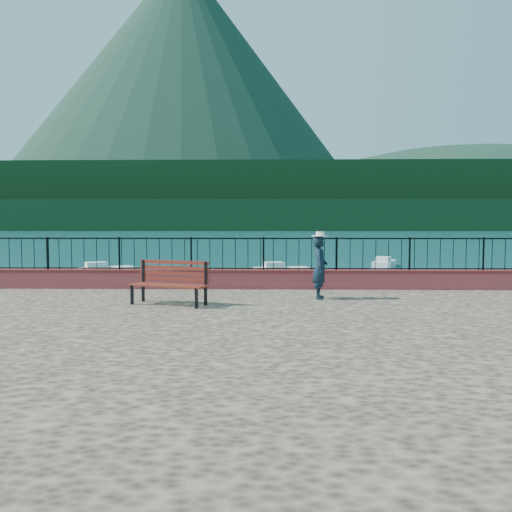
{
  "coord_description": "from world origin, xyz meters",
  "views": [
    {
      "loc": [
        -0.18,
        -11.37,
        3.12
      ],
      "look_at": [
        -0.49,
        2.0,
        2.3
      ],
      "focal_mm": 35.0,
      "sensor_mm": 36.0,
      "label": 1
    }
  ],
  "objects_px": {
    "park_bench": "(169,292)",
    "boat_0": "(136,284)",
    "boat_3": "(105,267)",
    "boat_4": "(282,268)",
    "person": "(320,268)",
    "boat_1": "(358,280)",
    "boat_5": "(384,261)"
  },
  "relations": [
    {
      "from": "boat_3",
      "to": "boat_5",
      "type": "distance_m",
      "value": 20.45
    },
    {
      "from": "park_bench",
      "to": "boat_4",
      "type": "distance_m",
      "value": 20.47
    },
    {
      "from": "person",
      "to": "boat_0",
      "type": "distance_m",
      "value": 12.58
    },
    {
      "from": "boat_4",
      "to": "boat_1",
      "type": "bearing_deg",
      "value": -77.43
    },
    {
      "from": "boat_5",
      "to": "boat_3",
      "type": "bearing_deg",
      "value": 129.27
    },
    {
      "from": "boat_3",
      "to": "boat_4",
      "type": "height_order",
      "value": "same"
    },
    {
      "from": "boat_0",
      "to": "park_bench",
      "type": "bearing_deg",
      "value": -106.64
    },
    {
      "from": "park_bench",
      "to": "person",
      "type": "height_order",
      "value": "person"
    },
    {
      "from": "boat_3",
      "to": "boat_5",
      "type": "xyz_separation_m",
      "value": [
        19.51,
        6.16,
        0.0
      ]
    },
    {
      "from": "park_bench",
      "to": "boat_0",
      "type": "distance_m",
      "value": 11.74
    },
    {
      "from": "person",
      "to": "boat_3",
      "type": "bearing_deg",
      "value": 40.94
    },
    {
      "from": "boat_4",
      "to": "boat_5",
      "type": "relative_size",
      "value": 0.97
    },
    {
      "from": "person",
      "to": "boat_4",
      "type": "height_order",
      "value": "person"
    },
    {
      "from": "park_bench",
      "to": "boat_0",
      "type": "relative_size",
      "value": 0.5
    },
    {
      "from": "person",
      "to": "boat_4",
      "type": "bearing_deg",
      "value": 10.13
    },
    {
      "from": "park_bench",
      "to": "boat_5",
      "type": "height_order",
      "value": "park_bench"
    },
    {
      "from": "person",
      "to": "boat_4",
      "type": "distance_m",
      "value": 19.14
    },
    {
      "from": "boat_1",
      "to": "boat_4",
      "type": "bearing_deg",
      "value": 154.99
    },
    {
      "from": "boat_1",
      "to": "boat_3",
      "type": "height_order",
      "value": "same"
    },
    {
      "from": "boat_4",
      "to": "boat_5",
      "type": "bearing_deg",
      "value": 22.64
    },
    {
      "from": "boat_1",
      "to": "boat_0",
      "type": "bearing_deg",
      "value": -131.6
    },
    {
      "from": "park_bench",
      "to": "boat_4",
      "type": "relative_size",
      "value": 0.57
    },
    {
      "from": "person",
      "to": "boat_1",
      "type": "xyz_separation_m",
      "value": [
        3.17,
        11.92,
        -1.62
      ]
    },
    {
      "from": "park_bench",
      "to": "boat_0",
      "type": "bearing_deg",
      "value": 127.89
    },
    {
      "from": "boat_3",
      "to": "boat_1",
      "type": "bearing_deg",
      "value": -56.76
    },
    {
      "from": "person",
      "to": "boat_3",
      "type": "height_order",
      "value": "person"
    },
    {
      "from": "park_bench",
      "to": "person",
      "type": "distance_m",
      "value": 3.94
    },
    {
      "from": "person",
      "to": "boat_3",
      "type": "distance_m",
      "value": 22.47
    },
    {
      "from": "park_bench",
      "to": "boat_3",
      "type": "xyz_separation_m",
      "value": [
        -8.2,
        20.06,
        -1.11
      ]
    },
    {
      "from": "boat_1",
      "to": "boat_5",
      "type": "xyz_separation_m",
      "value": [
        4.38,
        13.2,
        0.0
      ]
    },
    {
      "from": "boat_1",
      "to": "park_bench",
      "type": "bearing_deg",
      "value": -79.99
    },
    {
      "from": "boat_3",
      "to": "boat_4",
      "type": "relative_size",
      "value": 1.04
    }
  ]
}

